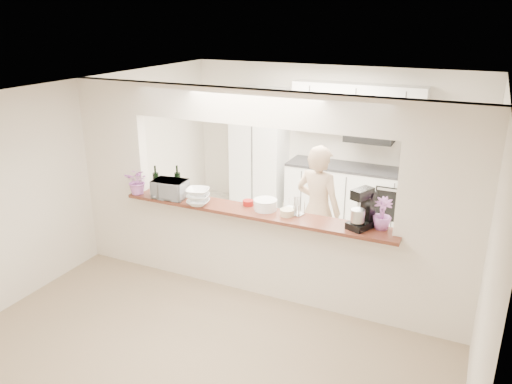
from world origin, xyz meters
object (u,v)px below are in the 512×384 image
Objects in this scene: refrigerator at (456,186)px; toaster_oven at (170,189)px; person at (318,211)px; stand_mixer at (363,210)px.

toaster_oven is (-3.20, -2.75, 0.36)m from refrigerator.
person is (-1.54, -1.85, 0.02)m from refrigerator.
person is at bearing -129.86° from refrigerator.
refrigerator is 2.81m from stand_mixer.
refrigerator is at bearing 34.54° from toaster_oven.
toaster_oven is at bearing -177.80° from stand_mixer.
refrigerator reaches higher than toaster_oven.
person is (-0.75, 0.81, -0.43)m from stand_mixer.
person is at bearing 132.93° from stand_mixer.
refrigerator is at bearing 73.37° from stand_mixer.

